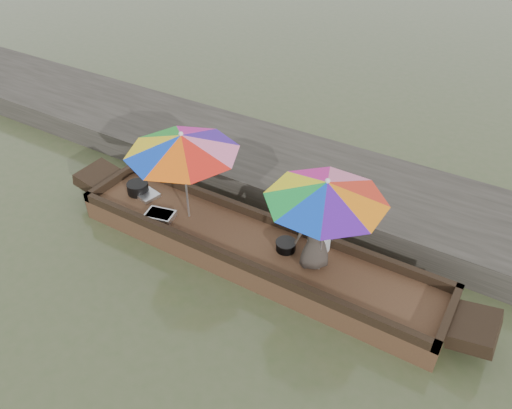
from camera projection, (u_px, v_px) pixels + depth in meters
The scene contains 11 objects.
water at pixel (253, 259), 7.85m from camera, with size 80.00×80.00×0.00m, color #414E2C.
dock at pixel (315, 179), 9.21m from camera, with size 22.00×2.20×0.50m, color #2D2B26.
boat_hull at pixel (253, 250), 7.75m from camera, with size 6.00×1.20×0.35m, color #3E271C.
cooking_pot at pixel (138, 188), 8.64m from camera, with size 0.37×0.37×0.19m, color black.
tray_crayfish at pixel (160, 215), 8.10m from camera, with size 0.46×0.32×0.09m, color silver.
tray_scallop at pixel (145, 194), 8.62m from camera, with size 0.46×0.32×0.06m, color silver.
charcoal_grill at pixel (286, 246), 7.46m from camera, with size 0.29×0.29×0.14m, color black.
supply_bag at pixel (319, 244), 7.40m from camera, with size 0.28×0.22×0.26m, color silver.
vendor at pixel (316, 234), 6.90m from camera, with size 0.57×0.37×1.16m, color #372F29.
umbrella_bow at pixel (185, 177), 7.70m from camera, with size 1.75×1.75×1.55m, color pink, non-canonical shape.
umbrella_stern at pixel (323, 227), 6.71m from camera, with size 1.65×1.65×1.55m, color red, non-canonical shape.
Camera 1 is at (3.08, -4.91, 5.37)m, focal length 35.00 mm.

